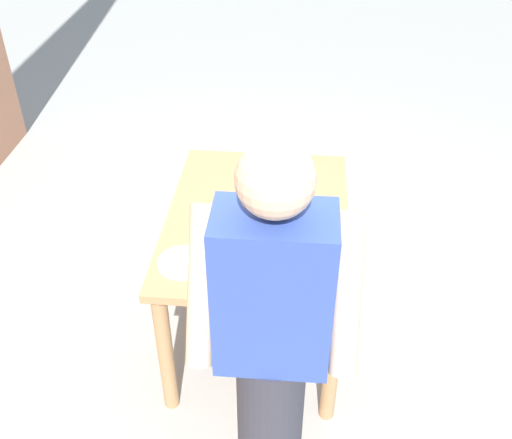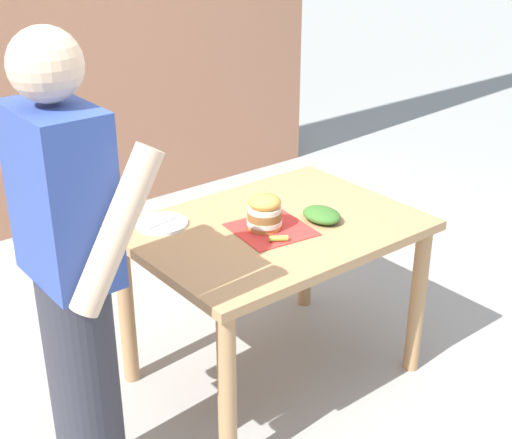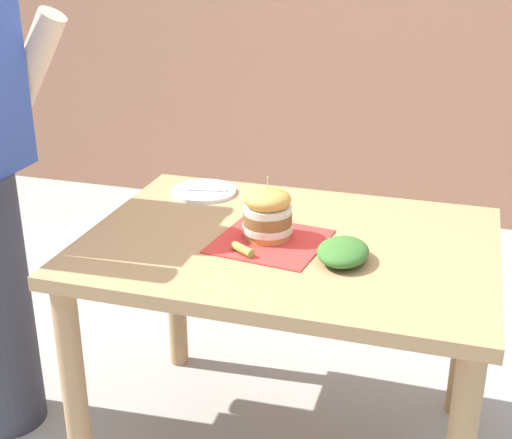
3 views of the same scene
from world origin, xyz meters
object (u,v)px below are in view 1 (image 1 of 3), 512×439
at_px(sandwich, 259,210).
at_px(pickle_spear, 286,227).
at_px(side_plate_with_forks, 183,262).
at_px(patio_table, 258,235).
at_px(diner_across_table, 272,355).
at_px(side_salad, 281,191).

relative_size(sandwich, pickle_spear, 2.45).
relative_size(pickle_spear, side_plate_with_forks, 0.35).
xyz_separation_m(patio_table, sandwich, (-0.01, 0.06, 0.20)).
distance_m(pickle_spear, diner_across_table, 0.87).
relative_size(sandwich, side_salad, 1.03).
xyz_separation_m(pickle_spear, side_salad, (0.04, -0.27, 0.01)).
relative_size(sandwich, diner_across_table, 0.11).
distance_m(patio_table, diner_across_table, 0.99).
bearing_deg(diner_across_table, side_plate_with_forks, -54.52).
bearing_deg(patio_table, diner_across_table, 97.41).
relative_size(side_plate_with_forks, diner_across_table, 0.13).
bearing_deg(sandwich, diner_across_table, 97.36).
distance_m(pickle_spear, side_salad, 0.28).
xyz_separation_m(side_salad, diner_across_table, (-0.03, 1.13, 0.10)).
bearing_deg(diner_across_table, patio_table, -82.59).
height_order(side_plate_with_forks, diner_across_table, diner_across_table).
height_order(side_salad, diner_across_table, diner_across_table).
bearing_deg(sandwich, side_salad, -110.61).
xyz_separation_m(side_plate_with_forks, side_salad, (-0.39, -0.55, 0.02)).
height_order(sandwich, side_plate_with_forks, sandwich).
xyz_separation_m(side_plate_with_forks, diner_across_table, (-0.41, 0.58, 0.12)).
bearing_deg(side_plate_with_forks, side_salad, -125.31).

